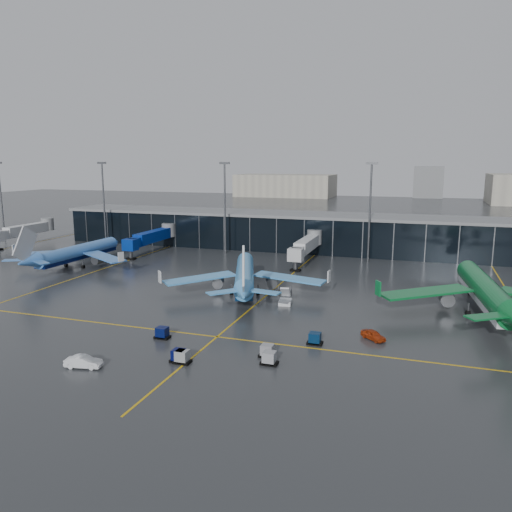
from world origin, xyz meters
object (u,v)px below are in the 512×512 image
(airliner_arkefly, at_px, (78,244))
(service_van_white, at_px, (84,362))
(mobile_airstair, at_px, (285,300))
(service_van_red, at_px, (373,335))
(airliner_aer_lingus, at_px, (487,276))
(baggage_carts, at_px, (229,349))
(airliner_klm_near, at_px, (245,264))

(airliner_arkefly, xyz_separation_m, service_van_white, (40.72, -51.59, -4.96))
(mobile_airstair, xyz_separation_m, service_van_red, (17.11, -13.70, -0.07))
(airliner_aer_lingus, bearing_deg, mobile_airstair, -177.51)
(airliner_aer_lingus, distance_m, baggage_carts, 46.85)
(airliner_aer_lingus, relative_size, service_van_red, 10.38)
(service_van_red, bearing_deg, airliner_aer_lingus, -0.39)
(airliner_arkefly, relative_size, baggage_carts, 1.55)
(service_van_red, bearing_deg, service_van_white, 163.99)
(service_van_red, bearing_deg, mobile_airstair, 92.25)
(airliner_aer_lingus, relative_size, mobile_airstair, 12.22)
(airliner_arkefly, bearing_deg, service_van_white, -50.84)
(airliner_arkefly, bearing_deg, baggage_carts, -35.44)
(airliner_arkefly, bearing_deg, service_van_red, -20.79)
(airliner_klm_near, bearing_deg, service_van_white, -118.68)
(airliner_aer_lingus, distance_m, service_van_white, 65.30)
(airliner_klm_near, distance_m, airliner_aer_lingus, 43.68)
(mobile_airstair, bearing_deg, airliner_klm_near, 141.79)
(airliner_arkefly, distance_m, baggage_carts, 70.40)
(airliner_klm_near, distance_m, service_van_red, 33.51)
(airliner_arkefly, xyz_separation_m, airliner_aer_lingus, (91.22, -10.59, 0.85))
(airliner_arkefly, height_order, mobile_airstair, airliner_arkefly)
(baggage_carts, height_order, mobile_airstair, mobile_airstair)
(airliner_arkefly, xyz_separation_m, baggage_carts, (56.58, -41.60, -4.97))
(airliner_klm_near, relative_size, airliner_aer_lingus, 0.89)
(airliner_arkefly, bearing_deg, airliner_klm_near, -11.44)
(airliner_arkefly, height_order, service_van_white, airliner_arkefly)
(service_van_white, bearing_deg, airliner_aer_lingus, -62.66)
(airliner_klm_near, distance_m, service_van_white, 42.08)
(mobile_airstair, height_order, service_van_white, mobile_airstair)
(airliner_aer_lingus, bearing_deg, service_van_red, -137.75)
(airliner_arkefly, height_order, service_van_red, airliner_arkefly)
(service_van_red, bearing_deg, airliner_arkefly, 109.26)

